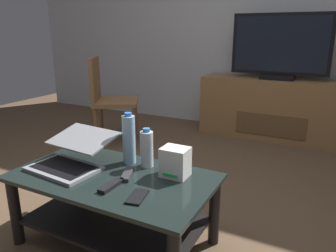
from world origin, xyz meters
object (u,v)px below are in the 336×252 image
object	(u,v)px
water_bottle_far	(147,149)
tv_remote	(127,174)
media_cabinet	(274,109)
television	(280,48)
side_chair	(108,96)
water_bottle_near	(129,139)
soundbar_remote	(111,185)
router_box	(175,162)
cell_phone	(137,197)
coffee_table	(114,197)
laptop	(72,156)

from	to	relation	value
water_bottle_far	tv_remote	bearing A→B (deg)	-99.47
media_cabinet	television	xyz separation A→B (m)	(0.00, -0.02, 0.65)
side_chair	water_bottle_far	size ratio (longest dim) A/B	4.02
tv_remote	water_bottle_far	bearing A→B (deg)	57.95
television	water_bottle_near	size ratio (longest dim) A/B	3.32
tv_remote	soundbar_remote	size ratio (longest dim) A/B	1.00
side_chair	soundbar_remote	size ratio (longest dim) A/B	5.61
soundbar_remote	water_bottle_near	bearing A→B (deg)	108.12
water_bottle_far	soundbar_remote	xyz separation A→B (m)	(-0.02, -0.30, -0.09)
router_box	cell_phone	size ratio (longest dim) A/B	1.12
media_cabinet	side_chair	distance (m)	1.80
coffee_table	media_cabinet	size ratio (longest dim) A/B	0.67
media_cabinet	router_box	world-z (taller)	media_cabinet
media_cabinet	tv_remote	bearing A→B (deg)	-99.10
cell_phone	tv_remote	size ratio (longest dim) A/B	0.88
media_cabinet	laptop	xyz separation A→B (m)	(-0.71, -2.33, 0.15)
television	side_chair	distance (m)	1.84
media_cabinet	soundbar_remote	world-z (taller)	media_cabinet
water_bottle_near	coffee_table	bearing A→B (deg)	-84.63
cell_phone	water_bottle_near	bearing A→B (deg)	116.58
router_box	tv_remote	size ratio (longest dim) A/B	0.98
media_cabinet	tv_remote	distance (m)	2.32
media_cabinet	router_box	distance (m)	2.18
tv_remote	soundbar_remote	distance (m)	0.14
coffee_table	television	xyz separation A→B (m)	(0.44, 2.30, 0.69)
side_chair	soundbar_remote	bearing A→B (deg)	-52.12
media_cabinet	soundbar_remote	distance (m)	2.46
tv_remote	media_cabinet	bearing A→B (deg)	58.32
water_bottle_far	media_cabinet	bearing A→B (deg)	80.93
laptop	water_bottle_near	distance (m)	0.33
tv_remote	soundbar_remote	world-z (taller)	same
water_bottle_near	tv_remote	bearing A→B (deg)	-60.06
media_cabinet	laptop	distance (m)	2.44
laptop	cell_phone	bearing A→B (deg)	-14.76
laptop	television	bearing A→B (deg)	72.81
router_box	tv_remote	world-z (taller)	router_box
laptop	soundbar_remote	size ratio (longest dim) A/B	2.73
router_box	water_bottle_far	xyz separation A→B (m)	(-0.20, 0.04, 0.03)
coffee_table	side_chair	bearing A→B (deg)	128.23
coffee_table	side_chair	size ratio (longest dim) A/B	1.19
soundbar_remote	media_cabinet	bearing A→B (deg)	82.33
coffee_table	media_cabinet	world-z (taller)	media_cabinet
tv_remote	soundbar_remote	bearing A→B (deg)	-111.47
cell_phone	television	bearing A→B (deg)	73.52
router_box	coffee_table	bearing A→B (deg)	-153.87
laptop	tv_remote	distance (m)	0.35
router_box	water_bottle_near	bearing A→B (deg)	172.70
coffee_table	laptop	distance (m)	0.34
water_bottle_near	soundbar_remote	distance (m)	0.34
coffee_table	cell_phone	world-z (taller)	cell_phone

